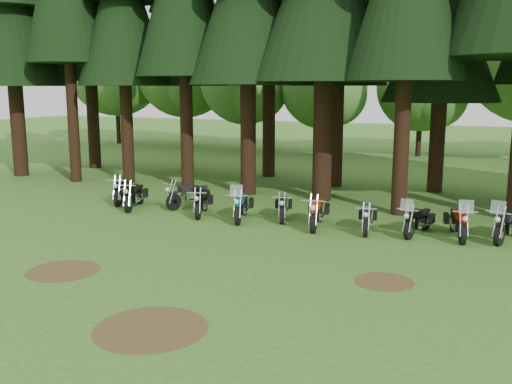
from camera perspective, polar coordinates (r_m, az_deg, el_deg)
ground at (r=15.01m, az=-4.91°, el=-7.17°), size 120.00×120.00×0.00m
decid_0 at (r=47.68m, az=-13.67°, el=11.79°), size 8.00×7.78×10.00m
decid_1 at (r=44.64m, az=-6.91°, el=12.03°), size 7.91×7.69×9.88m
decid_2 at (r=41.14m, az=-0.85°, el=11.02°), size 6.72×6.53×8.40m
decid_3 at (r=39.39m, az=7.06°, el=10.33°), size 6.12×5.95×7.65m
decid_4 at (r=39.17m, az=16.54°, el=9.78°), size 5.93×5.76×7.41m
dirt_patch_0 at (r=15.18m, az=-18.72°, el=-7.47°), size 1.80×1.80×0.01m
dirt_patch_1 at (r=13.96m, az=12.70°, el=-8.73°), size 1.40×1.40×0.01m
dirt_patch_2 at (r=11.33m, az=-10.48°, el=-13.27°), size 2.20×2.20×0.01m
motorcycle_0 at (r=23.26m, az=-13.06°, el=0.09°), size 0.90×2.14×0.91m
motorcycle_1 at (r=22.08m, az=-12.08°, el=-0.42°), size 0.89×2.13×0.90m
motorcycle_2 at (r=21.92m, az=-6.71°, el=-0.39°), size 0.82×2.06×0.87m
motorcycle_3 at (r=20.55m, az=-5.46°, el=-1.12°), size 0.83×1.99×0.84m
motorcycle_4 at (r=19.68m, az=-1.48°, el=-1.46°), size 0.93×2.22×1.42m
motorcycle_5 at (r=19.81m, az=2.71°, el=-1.57°), size 0.77×1.93×0.81m
motorcycle_6 at (r=18.78m, az=6.09°, el=-2.10°), size 0.58×2.26×0.93m
motorcycle_7 at (r=18.47m, az=11.04°, el=-2.67°), size 0.47×1.94×0.79m
motorcycle_8 at (r=18.41m, az=15.86°, el=-2.84°), size 0.67×2.04×1.29m
motorcycle_9 at (r=18.38m, az=19.56°, el=-2.96°), size 0.82×2.19×1.39m
motorcycle_10 at (r=18.62m, az=23.90°, el=-3.10°), size 0.90×2.17×1.38m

